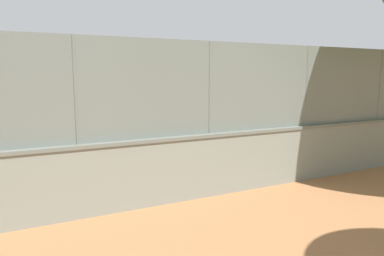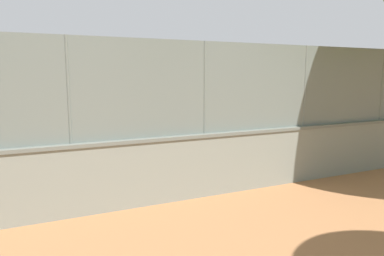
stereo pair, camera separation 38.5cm
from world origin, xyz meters
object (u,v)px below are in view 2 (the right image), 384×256
at_px(sports_ball, 157,115).
at_px(spare_ball_by_wall, 333,160).
at_px(player_at_service_line, 148,139).
at_px(player_foreground_swinging, 158,118).

height_order(sports_ball, spare_ball_by_wall, sports_ball).
bearing_deg(sports_ball, player_at_service_line, 64.86).
bearing_deg(player_foreground_swinging, spare_ball_by_wall, 116.35).
xyz_separation_m(player_foreground_swinging, player_at_service_line, (2.41, 5.13, 0.03)).
height_order(player_at_service_line, spare_ball_by_wall, player_at_service_line).
relative_size(player_foreground_swinging, player_at_service_line, 0.97).
bearing_deg(spare_ball_by_wall, sports_ball, -59.40).
relative_size(player_foreground_swinging, sports_ball, 18.01).
height_order(player_at_service_line, sports_ball, player_at_service_line).
distance_m(player_foreground_swinging, player_at_service_line, 5.67).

